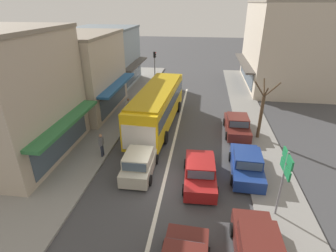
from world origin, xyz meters
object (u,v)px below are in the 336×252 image
at_px(pedestrian_browsing_midblock, 101,144).
at_px(pedestrian_with_handbag_near, 129,106).
at_px(sedan_adjacent_lane_trail, 200,172).
at_px(parked_hatchback_kerb_front, 258,249).
at_px(parked_sedan_kerb_third, 237,125).
at_px(traffic_light_downstreet, 155,63).
at_px(street_tree_right, 261,112).
at_px(parked_sedan_kerb_second, 246,164).
at_px(city_bus, 158,104).
at_px(hatchback_behind_bus_mid, 139,163).
at_px(directional_road_sign, 285,169).

bearing_deg(pedestrian_browsing_midblock, pedestrian_with_handbag_near, 90.77).
relative_size(sedan_adjacent_lane_trail, pedestrian_browsing_midblock, 2.62).
bearing_deg(sedan_adjacent_lane_trail, parked_hatchback_kerb_front, -64.13).
bearing_deg(parked_sedan_kerb_third, pedestrian_browsing_midblock, -151.46).
bearing_deg(pedestrian_browsing_midblock, traffic_light_downstreet, 88.30).
bearing_deg(street_tree_right, parked_sedan_kerb_second, -107.34).
xyz_separation_m(city_bus, parked_sedan_kerb_second, (6.46, -6.08, -1.22)).
bearing_deg(parked_sedan_kerb_third, hatchback_behind_bus_mid, -134.73).
height_order(parked_sedan_kerb_second, directional_road_sign, directional_road_sign).
bearing_deg(parked_hatchback_kerb_front, pedestrian_with_handbag_near, 123.44).
relative_size(sedan_adjacent_lane_trail, street_tree_right, 0.95).
bearing_deg(sedan_adjacent_lane_trail, parked_sedan_kerb_second, 23.46).
height_order(sedan_adjacent_lane_trail, parked_hatchback_kerb_front, parked_hatchback_kerb_front).
xyz_separation_m(city_bus, pedestrian_with_handbag_near, (-2.86, 1.41, -0.81)).
relative_size(traffic_light_downstreet, pedestrian_with_handbag_near, 2.58).
relative_size(city_bus, street_tree_right, 2.44).
distance_m(hatchback_behind_bus_mid, street_tree_right, 9.78).
bearing_deg(hatchback_behind_bus_mid, parked_sedan_kerb_third, 45.27).
bearing_deg(city_bus, pedestrian_browsing_midblock, -116.52).
height_order(sedan_adjacent_lane_trail, traffic_light_downstreet, traffic_light_downstreet).
xyz_separation_m(parked_sedan_kerb_third, pedestrian_with_handbag_near, (-9.30, 1.95, 0.40)).
height_order(sedan_adjacent_lane_trail, pedestrian_browsing_midblock, pedestrian_browsing_midblock).
xyz_separation_m(traffic_light_downstreet, street_tree_right, (10.23, -12.40, -0.71)).
relative_size(hatchback_behind_bus_mid, directional_road_sign, 1.03).
bearing_deg(city_bus, hatchback_behind_bus_mid, -89.17).
xyz_separation_m(parked_sedan_kerb_third, street_tree_right, (1.52, -0.76, 1.49)).
distance_m(hatchback_behind_bus_mid, pedestrian_browsing_midblock, 3.21).
bearing_deg(parked_hatchback_kerb_front, street_tree_right, 80.33).
bearing_deg(directional_road_sign, parked_sedan_kerb_third, 96.52).
relative_size(street_tree_right, pedestrian_with_handbag_near, 2.76).
bearing_deg(street_tree_right, sedan_adjacent_lane_trail, -125.30).
bearing_deg(traffic_light_downstreet, street_tree_right, -50.47).
distance_m(parked_hatchback_kerb_front, pedestrian_with_handbag_near, 16.27).
xyz_separation_m(city_bus, hatchback_behind_bus_mid, (0.10, -6.94, -1.17)).
bearing_deg(pedestrian_browsing_midblock, hatchback_behind_bus_mid, -25.87).
height_order(city_bus, sedan_adjacent_lane_trail, city_bus).
height_order(hatchback_behind_bus_mid, street_tree_right, street_tree_right).
bearing_deg(hatchback_behind_bus_mid, parked_hatchback_kerb_front, -41.05).
bearing_deg(parked_sedan_kerb_second, hatchback_behind_bus_mid, -172.33).
bearing_deg(parked_sedan_kerb_second, sedan_adjacent_lane_trail, -156.54).
xyz_separation_m(traffic_light_downstreet, pedestrian_browsing_midblock, (-0.49, -16.65, -1.79)).
bearing_deg(hatchback_behind_bus_mid, sedan_adjacent_lane_trail, -5.20).
distance_m(parked_sedan_kerb_second, pedestrian_with_handbag_near, 11.97).
relative_size(pedestrian_with_handbag_near, pedestrian_browsing_midblock, 1.00).
distance_m(hatchback_behind_bus_mid, traffic_light_downstreet, 18.32).
relative_size(city_bus, parked_sedan_kerb_third, 2.60).
bearing_deg(parked_hatchback_kerb_front, pedestrian_browsing_midblock, 143.28).
distance_m(parked_sedan_kerb_third, pedestrian_browsing_midblock, 10.49).
distance_m(sedan_adjacent_lane_trail, directional_road_sign, 4.78).
distance_m(traffic_light_downstreet, pedestrian_browsing_midblock, 16.75).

